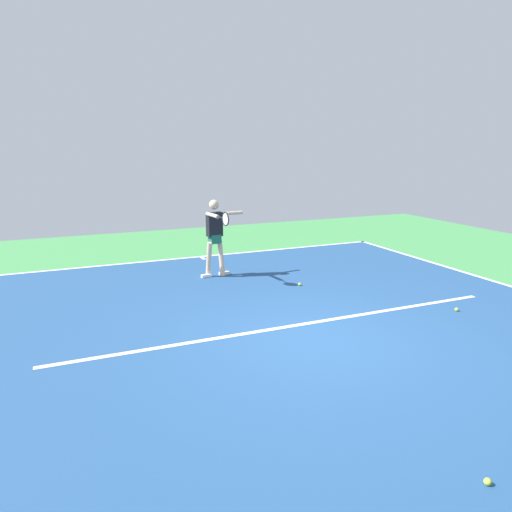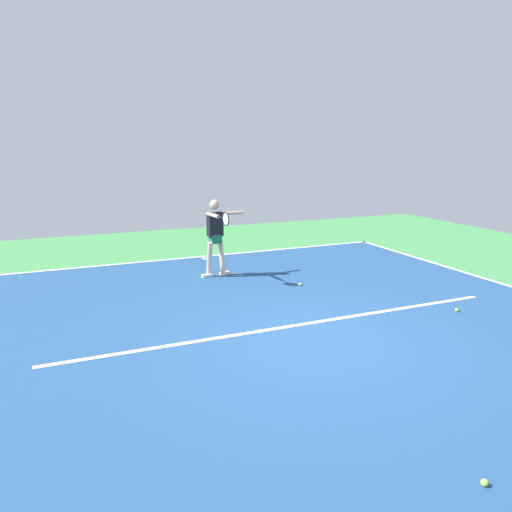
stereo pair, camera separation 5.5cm
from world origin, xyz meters
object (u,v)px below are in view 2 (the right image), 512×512
object	(u,v)px
tennis_ball_by_baseline	(300,284)
tennis_ball_by_sideline	(457,310)
tennis_ball_far_corner	(485,483)
tennis_player	(216,233)

from	to	relation	value
tennis_ball_by_baseline	tennis_ball_by_sideline	world-z (taller)	same
tennis_ball_by_baseline	tennis_ball_far_corner	world-z (taller)	same
tennis_ball_by_baseline	tennis_ball_far_corner	xyz separation A→B (m)	(1.39, 6.04, 0.00)
tennis_ball_by_baseline	tennis_ball_by_sideline	distance (m)	3.13
tennis_player	tennis_ball_far_corner	bearing A→B (deg)	82.88
tennis_ball_by_baseline	tennis_player	bearing A→B (deg)	-45.47
tennis_player	tennis_ball_far_corner	size ratio (longest dim) A/B	26.65
tennis_player	tennis_ball_by_baseline	xyz separation A→B (m)	(-1.40, 1.42, -0.98)
tennis_player	tennis_ball_by_sideline	size ratio (longest dim) A/B	26.65
tennis_ball_by_sideline	tennis_ball_far_corner	bearing A→B (deg)	47.42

